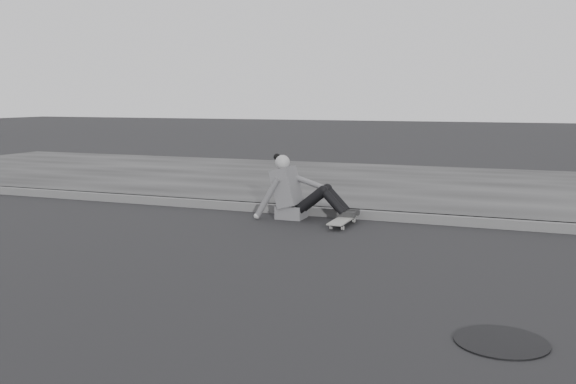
% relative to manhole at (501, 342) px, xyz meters
% --- Properties ---
extents(ground, '(80.00, 80.00, 0.00)m').
position_rel_manhole_xyz_m(ground, '(-1.09, 1.42, -0.01)').
color(ground, black).
rests_on(ground, ground).
extents(curb, '(24.00, 0.16, 0.12)m').
position_rel_manhole_xyz_m(curb, '(-1.09, 4.00, 0.05)').
color(curb, '#535353').
rests_on(curb, ground).
extents(sidewalk, '(24.00, 6.00, 0.12)m').
position_rel_manhole_xyz_m(sidewalk, '(-1.09, 7.02, 0.05)').
color(sidewalk, '#343434').
rests_on(sidewalk, ground).
extents(manhole, '(0.62, 0.62, 0.01)m').
position_rel_manhole_xyz_m(manhole, '(0.00, 0.00, 0.00)').
color(manhole, black).
rests_on(manhole, ground).
extents(skateboard, '(0.20, 0.78, 0.09)m').
position_rel_manhole_xyz_m(skateboard, '(-2.11, 3.43, 0.07)').
color(skateboard, '#9C9C97').
rests_on(skateboard, ground).
extents(seated_woman, '(1.38, 0.46, 0.88)m').
position_rel_manhole_xyz_m(seated_woman, '(-2.84, 3.67, 0.35)').
color(seated_woman, '#565659').
rests_on(seated_woman, ground).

